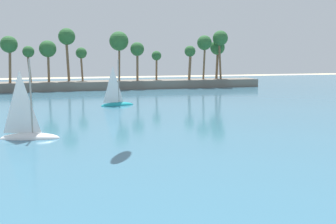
# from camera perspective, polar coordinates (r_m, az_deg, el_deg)

# --- Properties ---
(sea) EXTENTS (220.00, 112.92, 0.06)m
(sea) POSITION_cam_1_polar(r_m,az_deg,el_deg) (65.63, -14.03, 1.89)
(sea) COLOR #386B84
(sea) RESTS_ON ground
(palm_headland) EXTENTS (82.88, 6.41, 13.44)m
(palm_headland) POSITION_cam_1_polar(r_m,az_deg,el_deg) (81.65, -14.69, 6.08)
(palm_headland) COLOR slate
(palm_headland) RESTS_ON ground
(sailboat_mid_bay) EXTENTS (4.95, 2.26, 6.92)m
(sailboat_mid_bay) POSITION_cam_1_polar(r_m,az_deg,el_deg) (55.45, -7.56, 1.60)
(sailboat_mid_bay) COLOR teal
(sailboat_mid_bay) RESTS_ON sea
(sailboat_toward_headland) EXTENTS (5.24, 2.54, 7.30)m
(sailboat_toward_headland) POSITION_cam_1_polar(r_m,az_deg,el_deg) (35.27, -19.83, -2.64)
(sailboat_toward_headland) COLOR white
(sailboat_toward_headland) RESTS_ON sea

